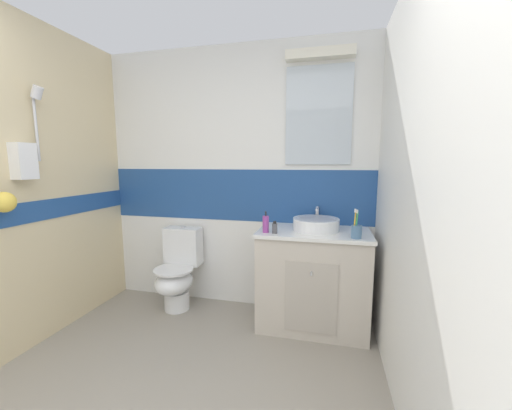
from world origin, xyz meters
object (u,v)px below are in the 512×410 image
object	(u,v)px
sink_basin	(316,224)
toothbrush_cup	(356,231)
toilet	(178,272)
soap_dispenser	(266,224)
perfume_flask_small	(275,228)

from	to	relation	value
sink_basin	toothbrush_cup	bearing A→B (deg)	-34.98
toilet	toothbrush_cup	xyz separation A→B (m)	(1.62, -0.22, 0.54)
toothbrush_cup	soap_dispenser	world-z (taller)	toothbrush_cup
sink_basin	toothbrush_cup	distance (m)	0.38
perfume_flask_small	toilet	bearing A→B (deg)	167.76
toothbrush_cup	soap_dispenser	bearing A→B (deg)	177.57
sink_basin	soap_dispenser	bearing A→B (deg)	-154.77
soap_dispenser	perfume_flask_small	bearing A→B (deg)	-16.46
soap_dispenser	toilet	bearing A→B (deg)	168.13
soap_dispenser	perfume_flask_small	size ratio (longest dim) A/B	1.75
sink_basin	toilet	xyz separation A→B (m)	(-1.31, 0.01, -0.54)
toothbrush_cup	toilet	bearing A→B (deg)	172.19
soap_dispenser	perfume_flask_small	xyz separation A→B (m)	(0.08, -0.02, -0.02)
toilet	perfume_flask_small	distance (m)	1.15
sink_basin	perfume_flask_small	bearing A→B (deg)	-146.55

